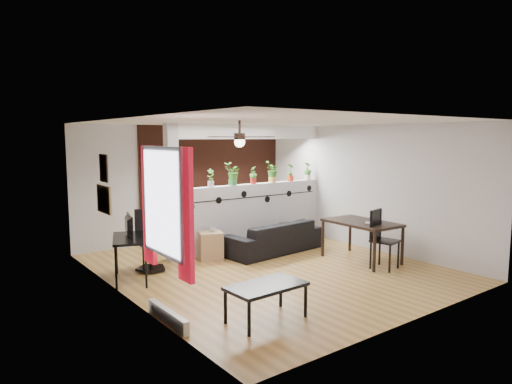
{
  "coord_description": "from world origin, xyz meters",
  "views": [
    {
      "loc": [
        -4.96,
        -6.28,
        2.33
      ],
      "look_at": [
        0.2,
        0.6,
        1.3
      ],
      "focal_mm": 32.0,
      "sensor_mm": 36.0,
      "label": 1
    }
  ],
  "objects_px": {
    "cup": "(213,229)",
    "dining_table": "(362,226)",
    "potted_plant_5": "(291,172)",
    "office_chair": "(150,244)",
    "potted_plant_3": "(253,174)",
    "potted_plant_6": "(308,170)",
    "cube_shelf": "(211,246)",
    "potted_plant_1": "(211,177)",
    "potted_plant_0": "(187,178)",
    "computer_desk": "(130,241)",
    "sofa": "(273,237)",
    "coffee_table": "(266,288)",
    "ceiling_fan": "(240,139)",
    "folding_chair": "(380,234)",
    "potted_plant_4": "(272,171)",
    "potted_plant_2": "(233,173)"
  },
  "relations": [
    {
      "from": "cup",
      "to": "coffee_table",
      "type": "relative_size",
      "value": 0.11
    },
    {
      "from": "potted_plant_5",
      "to": "office_chair",
      "type": "xyz_separation_m",
      "value": [
        -3.6,
        -0.37,
        -1.1
      ]
    },
    {
      "from": "potted_plant_0",
      "to": "potted_plant_1",
      "type": "xyz_separation_m",
      "value": [
        0.53,
        0.0,
        -0.02
      ]
    },
    {
      "from": "potted_plant_2",
      "to": "computer_desk",
      "type": "bearing_deg",
      "value": -163.36
    },
    {
      "from": "potted_plant_3",
      "to": "folding_chair",
      "type": "bearing_deg",
      "value": -73.35
    },
    {
      "from": "potted_plant_6",
      "to": "office_chair",
      "type": "height_order",
      "value": "potted_plant_6"
    },
    {
      "from": "potted_plant_0",
      "to": "potted_plant_2",
      "type": "bearing_deg",
      "value": 0.0
    },
    {
      "from": "computer_desk",
      "to": "sofa",
      "type": "bearing_deg",
      "value": 1.62
    },
    {
      "from": "potted_plant_5",
      "to": "cube_shelf",
      "type": "xyz_separation_m",
      "value": [
        -2.37,
        -0.4,
        -1.3
      ]
    },
    {
      "from": "potted_plant_1",
      "to": "cube_shelf",
      "type": "relative_size",
      "value": 0.68
    },
    {
      "from": "ceiling_fan",
      "to": "potted_plant_2",
      "type": "relative_size",
      "value": 2.55
    },
    {
      "from": "cup",
      "to": "computer_desk",
      "type": "distance_m",
      "value": 1.82
    },
    {
      "from": "potted_plant_5",
      "to": "cup",
      "type": "height_order",
      "value": "potted_plant_5"
    },
    {
      "from": "cup",
      "to": "folding_chair",
      "type": "xyz_separation_m",
      "value": [
        2.08,
        -2.31,
        0.04
      ]
    },
    {
      "from": "ceiling_fan",
      "to": "cup",
      "type": "xyz_separation_m",
      "value": [
        0.33,
        1.4,
        -1.74
      ]
    },
    {
      "from": "cube_shelf",
      "to": "cup",
      "type": "distance_m",
      "value": 0.31
    },
    {
      "from": "dining_table",
      "to": "cube_shelf",
      "type": "bearing_deg",
      "value": 141.52
    },
    {
      "from": "potted_plant_5",
      "to": "ceiling_fan",
      "type": "bearing_deg",
      "value": -145.85
    },
    {
      "from": "potted_plant_1",
      "to": "potted_plant_4",
      "type": "xyz_separation_m",
      "value": [
        1.58,
        0.0,
        0.05
      ]
    },
    {
      "from": "cup",
      "to": "cube_shelf",
      "type": "bearing_deg",
      "value": 180.0
    },
    {
      "from": "cup",
      "to": "office_chair",
      "type": "distance_m",
      "value": 1.29
    },
    {
      "from": "potted_plant_1",
      "to": "sofa",
      "type": "relative_size",
      "value": 0.18
    },
    {
      "from": "computer_desk",
      "to": "office_chair",
      "type": "distance_m",
      "value": 0.66
    },
    {
      "from": "potted_plant_6",
      "to": "coffee_table",
      "type": "height_order",
      "value": "potted_plant_6"
    },
    {
      "from": "dining_table",
      "to": "cup",
      "type": "bearing_deg",
      "value": 140.89
    },
    {
      "from": "potted_plant_1",
      "to": "potted_plant_3",
      "type": "relative_size",
      "value": 0.97
    },
    {
      "from": "cube_shelf",
      "to": "potted_plant_1",
      "type": "bearing_deg",
      "value": 77.92
    },
    {
      "from": "computer_desk",
      "to": "office_chair",
      "type": "height_order",
      "value": "office_chair"
    },
    {
      "from": "potted_plant_1",
      "to": "potted_plant_4",
      "type": "height_order",
      "value": "potted_plant_4"
    },
    {
      "from": "computer_desk",
      "to": "office_chair",
      "type": "bearing_deg",
      "value": 37.26
    },
    {
      "from": "potted_plant_3",
      "to": "potted_plant_6",
      "type": "xyz_separation_m",
      "value": [
        1.58,
        0.0,
        0.02
      ]
    },
    {
      "from": "potted_plant_3",
      "to": "cup",
      "type": "distance_m",
      "value": 1.65
    },
    {
      "from": "potted_plant_4",
      "to": "coffee_table",
      "type": "bearing_deg",
      "value": -129.88
    },
    {
      "from": "potted_plant_2",
      "to": "potted_plant_4",
      "type": "height_order",
      "value": "potted_plant_2"
    },
    {
      "from": "potted_plant_3",
      "to": "coffee_table",
      "type": "height_order",
      "value": "potted_plant_3"
    },
    {
      "from": "potted_plant_0",
      "to": "dining_table",
      "type": "height_order",
      "value": "potted_plant_0"
    },
    {
      "from": "potted_plant_6",
      "to": "dining_table",
      "type": "height_order",
      "value": "potted_plant_6"
    },
    {
      "from": "potted_plant_3",
      "to": "dining_table",
      "type": "height_order",
      "value": "potted_plant_3"
    },
    {
      "from": "potted_plant_6",
      "to": "folding_chair",
      "type": "xyz_separation_m",
      "value": [
        -0.77,
        -2.71,
        -0.95
      ]
    },
    {
      "from": "potted_plant_5",
      "to": "coffee_table",
      "type": "bearing_deg",
      "value": -134.77
    },
    {
      "from": "cup",
      "to": "dining_table",
      "type": "relative_size",
      "value": 0.08
    },
    {
      "from": "potted_plant_0",
      "to": "potted_plant_3",
      "type": "bearing_deg",
      "value": 0.0
    },
    {
      "from": "potted_plant_5",
      "to": "dining_table",
      "type": "relative_size",
      "value": 0.29
    },
    {
      "from": "potted_plant_0",
      "to": "potted_plant_4",
      "type": "xyz_separation_m",
      "value": [
        2.11,
        0.0,
        0.03
      ]
    },
    {
      "from": "coffee_table",
      "to": "ceiling_fan",
      "type": "bearing_deg",
      "value": 66.36
    },
    {
      "from": "potted_plant_0",
      "to": "cup",
      "type": "bearing_deg",
      "value": -52.15
    },
    {
      "from": "potted_plant_6",
      "to": "dining_table",
      "type": "bearing_deg",
      "value": -106.51
    },
    {
      "from": "potted_plant_6",
      "to": "cube_shelf",
      "type": "distance_m",
      "value": 3.2
    },
    {
      "from": "potted_plant_5",
      "to": "office_chair",
      "type": "height_order",
      "value": "potted_plant_5"
    },
    {
      "from": "coffee_table",
      "to": "dining_table",
      "type": "bearing_deg",
      "value": 20.07
    }
  ]
}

